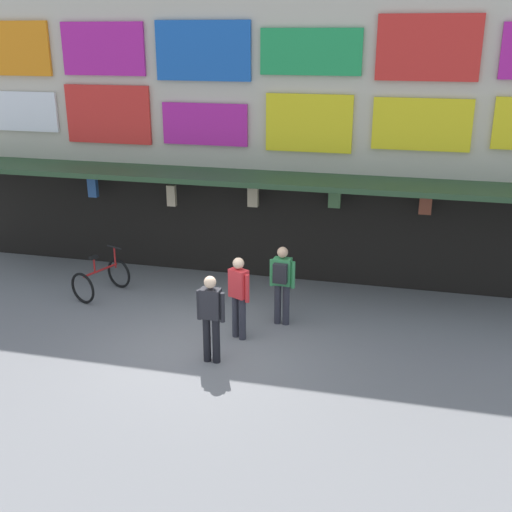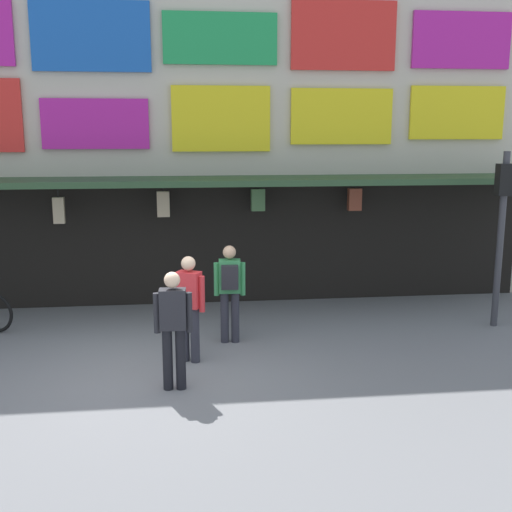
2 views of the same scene
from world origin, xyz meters
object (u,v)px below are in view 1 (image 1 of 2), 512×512
pedestrian_in_purple (211,314)px  pedestrian_in_white (239,293)px  bicycle_parked (101,279)px  pedestrian_in_red (282,280)px

pedestrian_in_purple → pedestrian_in_white: bearing=77.7°
bicycle_parked → pedestrian_in_purple: (3.40, -2.37, 0.55)m
pedestrian_in_white → pedestrian_in_purple: bearing=-102.3°
bicycle_parked → pedestrian_in_red: pedestrian_in_red is taller
pedestrian_in_purple → pedestrian_in_red: 2.06m
pedestrian_in_purple → bicycle_parked: bearing=145.1°
pedestrian_in_purple → pedestrian_in_red: (0.92, 1.85, 0.04)m
bicycle_parked → pedestrian_in_purple: pedestrian_in_purple is taller
pedestrian_in_white → bicycle_parked: bearing=160.0°
pedestrian_in_purple → pedestrian_in_white: size_ratio=1.00×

